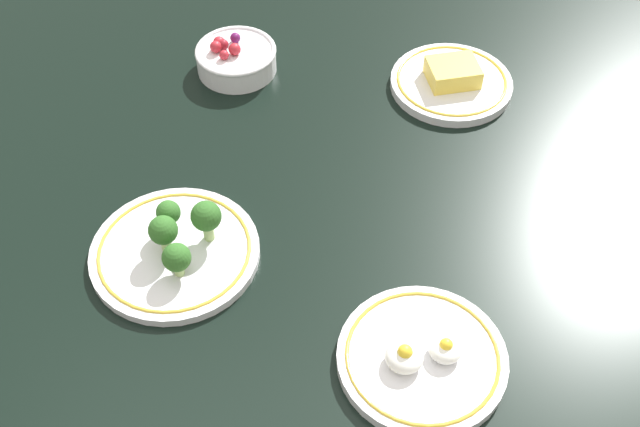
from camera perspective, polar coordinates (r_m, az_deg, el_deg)
The scene contains 5 objects.
dining_table at distance 111.38cm, azimuth -0.00°, elevation -1.36°, with size 122.21×110.23×4.00cm, color black.
plate_broccoli at distance 106.61cm, azimuth -10.34°, elevation -2.43°, with size 22.73×22.73×7.77cm.
plate_cheese at distance 131.74cm, azimuth 9.48°, elevation 9.42°, with size 19.79×19.79×4.62cm.
bowl_berries at distance 133.67cm, azimuth -6.10°, elevation 11.11°, with size 13.41×13.41×5.85cm.
plate_eggs at distance 96.71cm, azimuth 7.37°, elevation -10.29°, with size 20.57×20.57×4.80cm.
Camera 1 is at (-1.23, 71.40, 87.48)cm, focal length 44.31 mm.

